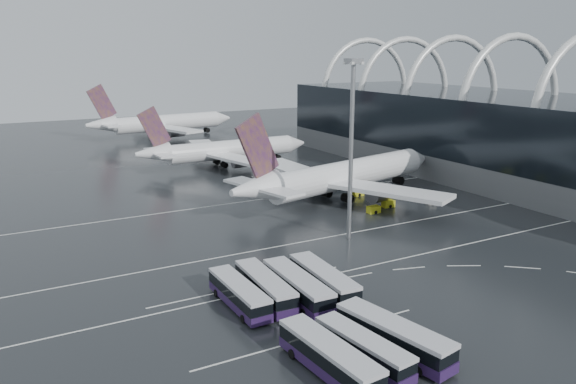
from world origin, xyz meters
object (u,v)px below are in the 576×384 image
gse_cart_belly_e (358,193)px  bus_row_near_a (239,294)px  airliner_gate_c (161,124)px  gse_cart_belly_a (388,204)px  bus_row_near_c (298,287)px  bus_row_far_b (363,348)px  airliner_gate_b (223,151)px  gse_cart_belly_d (431,202)px  airliner_main (340,177)px  bus_row_near_d (324,280)px  gse_cart_belly_c (374,209)px  bus_row_far_c (394,336)px  bus_row_far_a (329,357)px  floodlight_mast (352,128)px  bus_row_near_b (265,287)px

gse_cart_belly_e → bus_row_near_a: bearing=-140.2°
airliner_gate_c → gse_cart_belly_a: (12.31, -115.57, -4.29)m
gse_cart_belly_a → gse_cart_belly_e: gse_cart_belly_e is taller
bus_row_near_c → gse_cart_belly_e: 54.95m
bus_row_near_a → gse_cart_belly_e: bearing=-50.5°
bus_row_far_b → gse_cart_belly_a: bearing=-48.3°
airliner_gate_b → gse_cart_belly_d: bearing=-69.6°
bus_row_far_b → airliner_gate_b: bearing=-21.9°
airliner_main → bus_row_near_d: bearing=-139.9°
airliner_gate_b → bus_row_far_b: size_ratio=4.02×
airliner_gate_b → bus_row_near_a: bearing=-112.3°
gse_cart_belly_c → bus_row_far_c: bearing=-125.3°
bus_row_near_d → gse_cart_belly_e: bus_row_near_d is taller
bus_row_far_a → gse_cart_belly_c: 57.74m
gse_cart_belly_c → bus_row_near_c: bearing=-140.4°
bus_row_near_a → floodlight_mast: size_ratio=0.43×
bus_row_near_d → gse_cart_belly_a: (34.02, 28.97, -1.18)m
bus_row_far_c → gse_cart_belly_a: (35.53, 44.88, -1.21)m
floodlight_mast → gse_cart_belly_d: floodlight_mast is taller
airliner_gate_c → airliner_main: bearing=-92.5°
bus_row_far_c → gse_cart_belly_c: bus_row_far_c is taller
bus_row_near_d → gse_cart_belly_a: size_ratio=5.59×
gse_cart_belly_d → airliner_gate_c: bearing=100.3°
bus_row_far_c → gse_cart_belly_d: size_ratio=7.30×
bus_row_far_a → bus_row_far_b: 4.10m
bus_row_far_b → gse_cart_belly_d: bus_row_far_b is taller
airliner_main → gse_cart_belly_d: airliner_main is taller
bus_row_near_b → bus_row_near_d: bearing=-102.1°
airliner_main → bus_row_far_a: bearing=-138.3°
gse_cart_belly_e → bus_row_far_c: bearing=-122.7°
bus_row_near_a → bus_row_far_b: 18.70m
bus_row_near_d → bus_row_far_c: bus_row_far_c is taller
bus_row_near_d → gse_cart_belly_d: size_ratio=7.12×
bus_row_near_d → airliner_gate_c: bearing=-5.3°
bus_row_far_c → gse_cart_belly_a: bearing=-48.6°
bus_row_near_a → gse_cart_belly_c: 47.27m
gse_cart_belly_d → floodlight_mast: bearing=-160.7°
bus_row_near_c → gse_cart_belly_d: size_ratio=7.18×
bus_row_near_a → floodlight_mast: (26.88, 14.93, 16.86)m
bus_row_near_b → gse_cart_belly_e: (41.54, 37.50, -1.11)m
airliner_gate_c → floodlight_mast: floodlight_mast is taller
bus_row_far_c → floodlight_mast: floodlight_mast is taller
gse_cart_belly_d → bus_row_near_c: bearing=-150.7°
bus_row_near_b → gse_cart_belly_c: 44.11m
bus_row_far_a → floodlight_mast: floodlight_mast is taller
airliner_gate_c → bus_row_near_d: size_ratio=4.02×
gse_cart_belly_a → gse_cart_belly_c: gse_cart_belly_c is taller
airliner_gate_c → gse_cart_belly_e: (12.36, -105.06, -4.29)m
bus_row_near_d → gse_cart_belly_d: (43.14, 26.33, -1.33)m
airliner_main → bus_row_near_a: bearing=-150.5°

